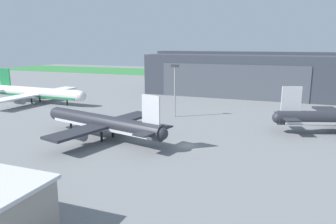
% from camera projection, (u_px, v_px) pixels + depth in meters
% --- Properties ---
extents(ground_plane, '(440.00, 440.00, 0.00)m').
position_uv_depth(ground_plane, '(188.00, 145.00, 70.99)').
color(ground_plane, slate).
extents(grass_field_strip, '(440.00, 56.00, 0.08)m').
position_uv_depth(grass_field_strip, '(259.00, 76.00, 224.10)').
color(grass_field_strip, '#347F3E').
rests_on(grass_field_strip, ground_plane).
extents(maintenance_hangar, '(77.27, 39.77, 18.65)m').
position_uv_depth(maintenance_hangar, '(239.00, 73.00, 146.17)').
color(maintenance_hangar, '#383D47').
rests_on(maintenance_hangar, ground_plane).
extents(airliner_near_right, '(36.49, 30.96, 11.80)m').
position_uv_depth(airliner_near_right, '(103.00, 123.00, 75.39)').
color(airliner_near_right, '#282B33').
rests_on(airliner_near_right, ground_plane).
extents(airliner_far_left, '(43.37, 38.98, 12.53)m').
position_uv_depth(airliner_far_left, '(38.00, 93.00, 120.92)').
color(airliner_far_left, white).
rests_on(airliner_far_left, ground_plane).
extents(apron_light_mast, '(2.40, 0.50, 16.07)m').
position_uv_depth(apron_light_mast, '(175.00, 86.00, 96.50)').
color(apron_light_mast, '#99999E').
rests_on(apron_light_mast, ground_plane).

